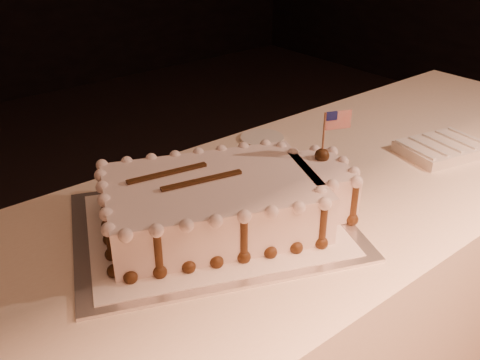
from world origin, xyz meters
TOP-DOWN VIEW (x-y plane):
  - banquet_table at (0.00, 0.60)m, footprint 2.40×0.80m
  - cake_board at (-0.30, 0.61)m, footprint 0.75×0.67m
  - doily at (-0.30, 0.61)m, footprint 0.68×0.60m
  - sheet_cake at (-0.27, 0.60)m, footprint 0.62×0.48m
  - napkin_stack at (0.46, 0.50)m, footprint 0.26×0.22m
  - side_plate at (0.12, 0.91)m, footprint 0.13×0.13m

SIDE VIEW (x-z plane):
  - banquet_table at x=0.00m, z-range 0.00..0.75m
  - cake_board at x=-0.30m, z-range 0.75..0.76m
  - side_plate at x=0.12m, z-range 0.75..0.76m
  - doily at x=-0.30m, z-range 0.76..0.76m
  - napkin_stack at x=0.46m, z-range 0.75..0.79m
  - sheet_cake at x=-0.27m, z-range 0.70..0.93m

